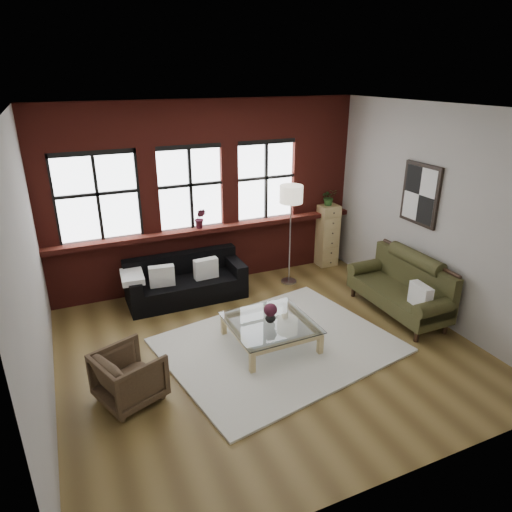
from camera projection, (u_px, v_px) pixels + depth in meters
name	position (u px, v px, depth m)	size (l,w,h in m)	color
floor	(267.00, 348.00, 6.39)	(5.50, 5.50, 0.00)	brown
ceiling	(269.00, 109.00, 5.19)	(5.50, 5.50, 0.00)	white
wall_back	(207.00, 195.00, 7.91)	(5.50, 5.50, 0.00)	#A6A19A
wall_front	(400.00, 339.00, 3.67)	(5.50, 5.50, 0.00)	#A6A19A
wall_left	(30.00, 277.00, 4.76)	(5.00, 5.00, 0.00)	#A6A19A
wall_right	(434.00, 215.00, 6.82)	(5.00, 5.00, 0.00)	#A6A19A
brick_backwall	(208.00, 196.00, 7.86)	(5.50, 0.12, 3.20)	maroon
sill_ledge	(211.00, 228.00, 7.99)	(5.50, 0.30, 0.08)	maroon
window_left	(98.00, 198.00, 7.14)	(1.38, 0.10, 1.50)	black
window_mid	(190.00, 189.00, 7.70)	(1.38, 0.10, 1.50)	black
window_right	(265.00, 182.00, 8.22)	(1.38, 0.10, 1.50)	black
wall_poster	(421.00, 194.00, 6.97)	(0.05, 0.74, 0.94)	black
shag_rug	(278.00, 345.00, 6.43)	(3.04, 2.39, 0.03)	beige
dark_sofa	(186.00, 280.00, 7.64)	(1.95, 0.79, 0.71)	black
pillow_a	(162.00, 276.00, 7.33)	(0.40, 0.14, 0.34)	white
pillow_b	(206.00, 268.00, 7.61)	(0.40, 0.14, 0.34)	white
vintage_settee	(399.00, 286.00, 7.12)	(0.80, 1.80, 0.96)	#343318
pillow_settee	(420.00, 296.00, 6.59)	(0.14, 0.38, 0.34)	white
armchair	(129.00, 376.00, 5.29)	(0.67, 0.69, 0.63)	#423121
coffee_table	(270.00, 334.00, 6.40)	(1.13, 1.13, 0.38)	tan
vase	(270.00, 317.00, 6.30)	(0.15, 0.15, 0.15)	#B2B2B2
flowers	(271.00, 310.00, 6.26)	(0.19, 0.19, 0.19)	#491929
drawer_chest	(327.00, 235.00, 8.96)	(0.37, 0.37, 1.22)	tan
potted_plant_top	(329.00, 197.00, 8.67)	(0.29, 0.25, 0.32)	#2D5923
floor_lamp	(290.00, 232.00, 8.02)	(0.40, 0.40, 1.95)	#A5A5A8
sill_plant	(200.00, 218.00, 7.82)	(0.19, 0.16, 0.35)	#491929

